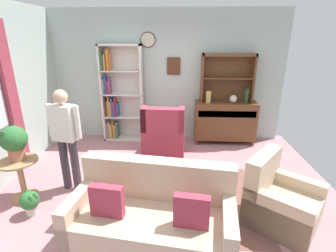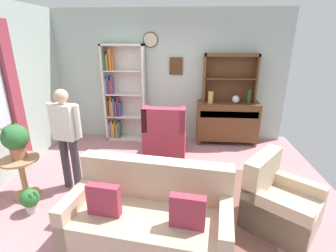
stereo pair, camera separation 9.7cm
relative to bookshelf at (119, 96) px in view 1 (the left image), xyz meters
name	(u,v)px [view 1 (the left image)]	position (x,y,z in m)	size (l,w,h in m)	color
ground_plane	(161,187)	(1.06, -1.95, -1.02)	(5.40, 4.60, 0.02)	#B27A7F
wall_back	(168,77)	(1.06, 0.18, 0.39)	(5.00, 0.09, 2.80)	#ADC1B7
area_rug	(173,198)	(1.26, -2.25, -1.01)	(2.46, 1.84, 0.01)	brown
bookshelf	(119,96)	(0.00, 0.00, 0.00)	(0.90, 0.30, 2.10)	silver
sideboard	(225,120)	(2.32, -0.09, -0.50)	(1.30, 0.45, 0.92)	brown
sideboard_hutch	(228,71)	(2.32, 0.02, 0.55)	(1.10, 0.26, 1.00)	brown
vase_tall	(209,97)	(1.93, -0.17, 0.03)	(0.11, 0.11, 0.25)	tan
vase_round	(233,99)	(2.45, -0.15, -0.01)	(0.15, 0.15, 0.17)	beige
bottle_wine	(246,96)	(2.71, -0.18, 0.06)	(0.07, 0.07, 0.30)	#194223
couch_floral	(153,218)	(1.05, -3.05, -0.70)	(1.90, 1.09, 0.90)	#C6AD8E
armchair_floral	(280,202)	(2.60, -2.66, -0.72)	(1.08, 1.07, 0.88)	#C6AD8E
wingback_chair	(164,139)	(1.04, -0.89, -0.63)	(0.81, 0.83, 1.05)	#A33347
plant_stand	(21,175)	(-0.92, -2.32, -0.64)	(0.52, 0.52, 0.61)	#A87F56
potted_plant_large	(14,141)	(-0.94, -2.29, -0.12)	(0.36, 0.36, 0.49)	#AD6B4C
potted_plant_small	(30,201)	(-0.61, -2.68, -0.81)	(0.25, 0.25, 0.34)	beige
person_reading	(66,134)	(-0.32, -2.05, -0.10)	(0.53, 0.26, 1.56)	#38333D
coffee_table	(164,171)	(1.11, -2.07, -0.66)	(0.80, 0.50, 0.42)	brown
book_stack	(155,162)	(0.97, -2.01, -0.54)	(0.22, 0.14, 0.09)	#3F3833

